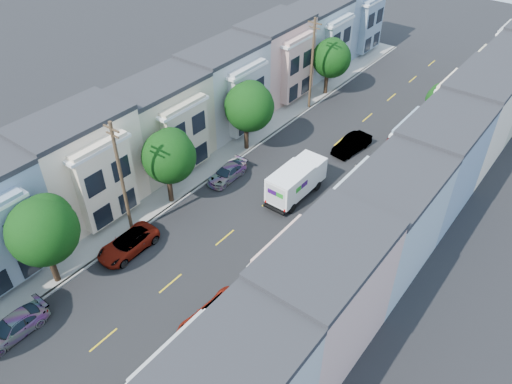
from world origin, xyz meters
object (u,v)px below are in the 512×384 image
at_px(tree_e, 331,58).
at_px(parked_right_b, 213,319).
at_px(fedex_truck, 296,180).
at_px(parked_left_c, 128,244).
at_px(parked_right_d, 402,135).
at_px(tree_far_r, 440,100).
at_px(utility_pole_near, 122,181).
at_px(parked_left_b, 13,327).
at_px(tree_c, 168,156).
at_px(utility_pole_far, 312,65).
at_px(parked_left_d, 227,173).
at_px(lead_sedan, 352,144).
at_px(parked_right_c, 353,184).
at_px(tree_b, 42,231).
at_px(tree_d, 248,107).

xyz_separation_m(tree_e, parked_right_b, (11.20, -32.87, -3.75)).
bearing_deg(tree_e, fedex_truck, -67.01).
bearing_deg(parked_left_c, fedex_truck, 64.51).
relative_size(fedex_truck, parked_right_d, 1.30).
distance_m(parked_right_b, parked_right_d, 28.63).
distance_m(tree_far_r, utility_pole_near, 31.89).
bearing_deg(parked_right_d, parked_left_b, -105.51).
relative_size(tree_c, utility_pole_far, 0.70).
bearing_deg(parked_left_d, tree_far_r, 57.58).
height_order(lead_sedan, parked_left_b, lead_sedan).
distance_m(utility_pole_far, parked_right_c, 15.89).
relative_size(tree_far_r, fedex_truck, 0.89).
bearing_deg(tree_b, lead_sedan, 73.79).
height_order(utility_pole_near, lead_sedan, utility_pole_near).
xyz_separation_m(tree_e, parked_right_d, (11.20, -4.24, -3.73)).
height_order(tree_b, parked_right_b, tree_b).
distance_m(tree_b, tree_e, 36.77).
relative_size(utility_pole_near, parked_left_d, 2.39).
relative_size(tree_b, tree_e, 1.11).
xyz_separation_m(tree_d, parked_left_c, (1.40, -16.65, -4.12)).
bearing_deg(parked_right_c, tree_c, -140.54).
bearing_deg(parked_left_c, lead_sedan, 73.14).
height_order(lead_sedan, parked_right_d, lead_sedan).
bearing_deg(parked_left_c, parked_left_b, -90.39).
height_order(tree_d, parked_right_d, tree_d).
xyz_separation_m(parked_left_d, parked_right_c, (9.80, 5.53, -0.01)).
bearing_deg(tree_b, parked_right_d, 70.99).
bearing_deg(tree_far_r, fedex_truck, -107.81).
xyz_separation_m(tree_c, parked_left_c, (1.40, -6.25, -4.10)).
height_order(utility_pole_near, parked_left_b, utility_pole_near).
height_order(utility_pole_near, fedex_truck, utility_pole_near).
relative_size(lead_sedan, parked_left_c, 0.93).
height_order(tree_b, utility_pole_near, utility_pole_near).
bearing_deg(fedex_truck, parked_right_c, 47.91).
bearing_deg(utility_pole_near, parked_right_b, -14.33).
relative_size(tree_d, utility_pole_far, 0.72).
xyz_separation_m(tree_d, fedex_truck, (7.69, -3.21, -3.16)).
bearing_deg(tree_c, utility_pole_far, 89.99).
xyz_separation_m(utility_pole_near, parked_right_c, (11.20, 15.68, -4.54)).
bearing_deg(utility_pole_near, tree_far_r, 65.54).
relative_size(tree_d, tree_e, 1.07).
xyz_separation_m(tree_far_r, parked_left_c, (-11.79, -30.57, -3.21)).
height_order(utility_pole_near, utility_pole_far, same).
height_order(fedex_truck, lead_sedan, fedex_truck).
distance_m(parked_left_b, parked_right_c, 28.56).
bearing_deg(tree_b, parked_left_b, -72.30).
xyz_separation_m(utility_pole_near, utility_pole_far, (0.00, 26.00, 0.00)).
height_order(tree_e, parked_right_d, tree_e).
distance_m(tree_d, parked_right_d, 16.00).
xyz_separation_m(lead_sedan, parked_right_c, (3.10, -5.43, -0.15)).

